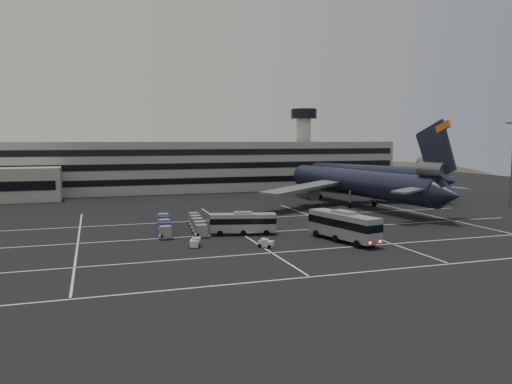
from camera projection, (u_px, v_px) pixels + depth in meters
ground at (286, 236)px, 75.69m from camera, size 260.00×260.00×0.00m
lane_markings at (290, 235)px, 76.67m from camera, size 90.00×55.62×0.01m
terminal at (184, 167)px, 141.28m from camera, size 125.00×26.00×24.00m
hills at (192, 194)px, 243.18m from camera, size 352.00×180.00×44.00m
trijet_main at (359, 183)px, 108.60m from camera, size 47.20×57.69×18.08m
trijet_far at (358, 174)px, 133.01m from camera, size 27.75×55.81×18.08m
bus_near at (344, 225)px, 71.33m from camera, size 5.73×12.97×4.47m
bus_far at (243, 222)px, 76.55m from camera, size 10.39×4.74×3.57m
tug_a at (195, 243)px, 67.88m from camera, size 1.84×2.39×1.36m
tug_b at (266, 243)px, 67.66m from camera, size 2.22×2.17×1.25m
uld_cluster at (181, 225)px, 80.05m from camera, size 8.76×15.55×1.94m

